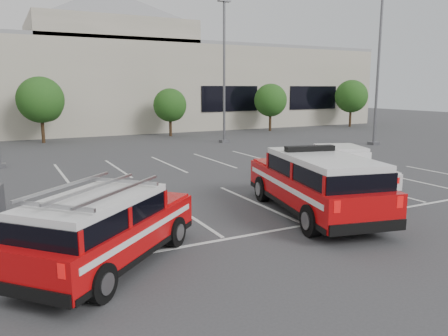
% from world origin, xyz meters
% --- Properties ---
extents(ground, '(120.00, 120.00, 0.00)m').
position_xyz_m(ground, '(0.00, 0.00, 0.00)').
color(ground, '#39393B').
rests_on(ground, ground).
extents(stall_markings, '(23.00, 15.00, 0.01)m').
position_xyz_m(stall_markings, '(0.00, 4.50, 0.01)').
color(stall_markings, silver).
rests_on(stall_markings, ground).
extents(convention_building, '(60.00, 16.99, 13.20)m').
position_xyz_m(convention_building, '(0.18, 31.86, 4.72)').
color(convention_building, beige).
rests_on(convention_building, ground).
extents(tree_mid_left, '(3.37, 3.37, 4.85)m').
position_xyz_m(tree_mid_left, '(-4.91, 22.05, 3.04)').
color(tree_mid_left, '#3F2B19').
rests_on(tree_mid_left, ground).
extents(tree_mid_right, '(2.77, 2.77, 3.99)m').
position_xyz_m(tree_mid_right, '(5.09, 22.05, 2.50)').
color(tree_mid_right, '#3F2B19').
rests_on(tree_mid_right, ground).
extents(tree_right, '(3.07, 3.07, 4.42)m').
position_xyz_m(tree_right, '(15.09, 22.05, 2.77)').
color(tree_right, '#3F2B19').
rests_on(tree_right, ground).
extents(tree_far_right, '(3.37, 3.37, 4.85)m').
position_xyz_m(tree_far_right, '(25.09, 22.05, 3.04)').
color(tree_far_right, '#3F2B19').
rests_on(tree_far_right, ground).
extents(light_pole_mid, '(0.90, 0.60, 10.24)m').
position_xyz_m(light_pole_mid, '(7.00, 16.00, 5.19)').
color(light_pole_mid, '#59595E').
rests_on(light_pole_mid, ground).
extents(light_pole_right, '(0.90, 0.60, 10.24)m').
position_xyz_m(light_pole_right, '(16.00, 10.00, 5.19)').
color(light_pole_right, '#59595E').
rests_on(light_pole_right, ground).
extents(fire_chief_suv, '(3.53, 6.49, 2.16)m').
position_xyz_m(fire_chief_suv, '(0.92, -2.10, 0.89)').
color(fire_chief_suv, '#B5080A').
rests_on(fire_chief_suv, ground).
extents(white_pickup, '(3.65, 5.79, 1.68)m').
position_xyz_m(white_pickup, '(4.29, 0.30, 0.67)').
color(white_pickup, silver).
rests_on(white_pickup, ground).
extents(ladder_suv, '(4.94, 4.79, 1.95)m').
position_xyz_m(ladder_suv, '(-5.92, -3.19, 0.78)').
color(ladder_suv, '#B5080A').
rests_on(ladder_suv, ground).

